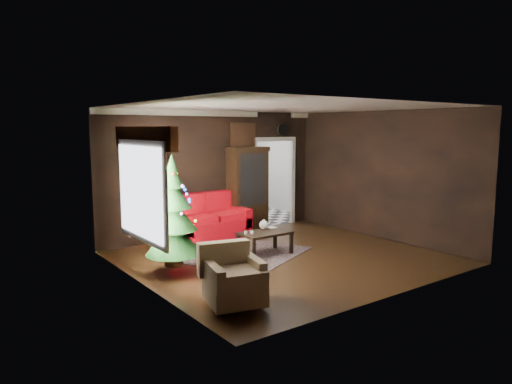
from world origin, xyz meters
TOP-DOWN VIEW (x-y plane):
  - floor at (0.00, 0.00)m, footprint 5.50×5.50m
  - ceiling at (0.00, 0.00)m, footprint 5.50×5.50m
  - wall_back at (0.00, 2.50)m, footprint 5.50×0.00m
  - wall_front at (0.00, -2.50)m, footprint 5.50×0.00m
  - wall_left at (-2.75, 0.00)m, footprint 0.00×5.50m
  - wall_right at (2.75, 0.00)m, footprint 0.00×5.50m
  - doorway at (1.70, 2.50)m, footprint 1.10×0.10m
  - left_window at (-2.71, 0.20)m, footprint 0.05×1.60m
  - valance at (-2.63, 0.20)m, footprint 0.12×2.10m
  - kitchen_floor at (1.70, 4.00)m, footprint 3.00×3.00m
  - kitchen_window at (1.70, 5.45)m, footprint 0.70×0.06m
  - rug at (-0.42, 0.52)m, footprint 2.70×2.39m
  - loveseat at (-0.40, 2.05)m, footprint 1.70×0.90m
  - curio_cabinet at (0.75, 2.27)m, footprint 0.90×0.45m
  - floor_lamp at (-1.39, 2.05)m, footprint 0.33×0.33m
  - christmas_tree at (-2.12, 0.30)m, footprint 1.11×1.11m
  - armchair at (-2.10, -1.49)m, footprint 0.94×0.94m
  - coffee_table at (-0.16, 0.38)m, footprint 0.98×0.59m
  - teapot at (-0.05, 0.58)m, footprint 0.22×0.22m
  - cup_a at (-0.55, 0.47)m, footprint 0.08×0.08m
  - cup_b at (-0.47, 0.39)m, footprint 0.08×0.08m
  - book at (0.08, 0.62)m, footprint 0.17×0.02m
  - wall_clock at (1.95, 2.45)m, footprint 0.32×0.32m
  - painting at (0.75, 2.46)m, footprint 0.62×0.05m
  - kitchen_counter at (1.70, 5.20)m, footprint 1.80×0.60m
  - kitchen_table at (1.40, 3.70)m, footprint 0.70×0.70m

SIDE VIEW (x-z plane):
  - floor at x=0.00m, z-range 0.00..0.00m
  - kitchen_floor at x=1.70m, z-range 0.00..0.00m
  - rug at x=-0.42m, z-range 0.00..0.01m
  - coffee_table at x=-0.16m, z-range 0.01..0.45m
  - kitchen_table at x=1.40m, z-range 0.00..0.75m
  - kitchen_counter at x=1.70m, z-range 0.00..0.90m
  - armchair at x=-2.10m, z-range 0.07..0.85m
  - cup_a at x=-0.55m, z-range 0.45..0.50m
  - cup_b at x=-0.47m, z-range 0.45..0.51m
  - loveseat at x=-0.40m, z-range 0.00..1.00m
  - teapot at x=-0.05m, z-range 0.45..0.64m
  - book at x=0.08m, z-range 0.45..0.68m
  - floor_lamp at x=-1.39m, z-range 0.07..1.59m
  - curio_cabinet at x=0.75m, z-range 0.00..1.90m
  - doorway at x=1.70m, z-range 0.00..2.10m
  - christmas_tree at x=-2.12m, z-range 0.15..1.95m
  - wall_back at x=0.00m, z-range -1.35..4.15m
  - wall_front at x=0.00m, z-range -1.35..4.15m
  - wall_left at x=-2.75m, z-range -1.35..4.15m
  - wall_right at x=2.75m, z-range -1.35..4.15m
  - left_window at x=-2.71m, z-range 0.75..2.15m
  - kitchen_window at x=1.70m, z-range 1.35..2.05m
  - painting at x=0.75m, z-range 1.99..2.51m
  - valance at x=-2.63m, z-range 2.10..2.44m
  - wall_clock at x=1.95m, z-range 2.35..2.41m
  - ceiling at x=0.00m, z-range 2.80..2.80m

